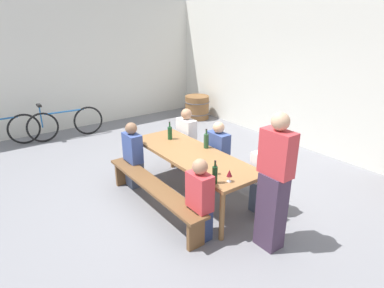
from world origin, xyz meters
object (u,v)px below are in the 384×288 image
Objects in this scene: bench_near at (153,189)px; seated_guest_far_0 at (187,141)px; seated_guest_near_0 at (133,156)px; seated_guest_far_1 at (218,157)px; seated_guest_near_1 at (200,202)px; standing_host at (274,186)px; bench_far at (226,165)px; parked_bicycle_0 at (66,123)px; wine_bottle_1 at (170,133)px; wine_bottle_0 at (215,175)px; wine_glass_1 at (229,173)px; tasting_table at (192,157)px; wine_glass_0 at (216,166)px; wine_barrel at (197,107)px; seated_guest_far_2 at (263,180)px; wine_bottle_2 at (206,141)px.

bench_near is 1.59m from seated_guest_far_0.
seated_guest_far_1 reaches higher than seated_guest_near_0.
seated_guest_near_1 is 0.65× the size of standing_host.
parked_bicycle_0 is (-4.00, -1.49, 0.01)m from bench_far.
wine_bottle_1 is 0.73m from seated_guest_near_0.
seated_guest_near_0 is at bearing -173.46° from wine_bottle_0.
wine_glass_1 is 0.09× the size of parked_bicycle_0.
wine_glass_0 reaches higher than tasting_table.
seated_guest_near_1 is at bearing -105.78° from wine_glass_1.
seated_guest_far_0 reaches higher than wine_glass_0.
seated_guest_far_0 reaches higher than seated_guest_near_0.
seated_guest_far_0 is 1.02× the size of seated_guest_far_1.
seated_guest_near_0 is (-1.65, -0.38, -0.34)m from wine_glass_0.
seated_guest_far_1 is (-0.04, 0.56, -0.14)m from tasting_table.
standing_host is at bearing -45.27° from seated_guest_near_1.
standing_host is (1.54, 0.05, 0.16)m from tasting_table.
seated_guest_near_1 is (0.92, -0.56, -0.14)m from tasting_table.
wine_glass_1 is 0.15× the size of seated_guest_near_0.
seated_guest_far_1 is 4.08m from wine_barrel.
bench_far is 2.03× the size of seated_guest_near_0.
seated_guest_near_1 is (0.92, 0.15, 0.17)m from bench_near.
wine_barrel is 0.41× the size of parked_bicycle_0.
wine_bottle_0 reaches higher than bench_near.
wine_bottle_1 is 3.42m from parked_bicycle_0.
wine_bottle_1 is at bearing 170.51° from wine_glass_0.
wine_bottle_1 is at bearing 171.97° from wine_glass_1.
seated_guest_near_1 is at bearing -21.01° from wine_bottle_1.
seated_guest_far_2 is (0.96, 0.56, -0.17)m from tasting_table.
standing_host is at bearing 2.03° from tasting_table.
wine_bottle_0 is (0.95, -1.06, 0.51)m from bench_far.
parked_bicycle_0 is (-3.11, -0.21, -0.16)m from seated_guest_near_0.
wine_bottle_0 is at bearing -20.32° from tasting_table.
wine_bottle_2 reaches higher than wine_glass_0.
tasting_table is 1.08m from seated_guest_near_1.
wine_glass_0 reaches higher than bench_far.
seated_guest_far_1 is at bearing 90.00° from seated_guest_far_0.
wine_bottle_2 is 4.25m from wine_barrel.
parked_bicycle_0 is (-4.91, -0.21, -0.16)m from seated_guest_near_1.
wine_glass_0 is 1.73m from seated_guest_near_0.
seated_guest_far_0 is 3.35m from parked_bicycle_0.
wine_glass_0 is at bearing -77.02° from seated_guest_near_0.
seated_guest_far_1 reaches higher than tasting_table.
bench_far is 1.09m from wine_bottle_1.
bench_near is at bearing 26.47° from standing_host.
tasting_table is at bearing 58.84° from seated_guest_far_0.
seated_guest_far_1 is 1.60× the size of wine_barrel.
wine_bottle_2 is (-0.04, -0.40, 0.51)m from bench_far.
seated_guest_far_0 reaches higher than seated_guest_far_1.
wine_bottle_1 is 0.27× the size of seated_guest_far_0.
tasting_table is at bearing -74.30° from parked_bicycle_0.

